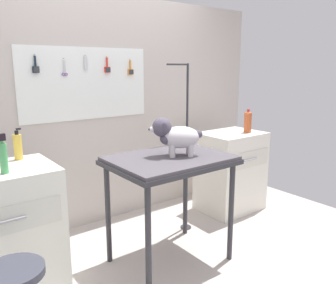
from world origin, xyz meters
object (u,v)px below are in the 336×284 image
object	(u,v)px
grooming_table	(170,168)
grooming_arm	(186,155)
dog	(175,135)
cabinet_right	(231,171)
spray_bottle_short	(18,147)
soda_bottle	(248,122)
stool	(14,284)

from	to	relation	value
grooming_table	grooming_arm	distance (m)	0.61
dog	grooming_arm	bearing A→B (deg)	40.73
grooming_table	cabinet_right	bearing A→B (deg)	20.35
spray_bottle_short	soda_bottle	bearing A→B (deg)	-4.57
grooming_table	dog	bearing A→B (deg)	-2.08
grooming_table	grooming_arm	xyz separation A→B (m)	(0.49, 0.37, -0.05)
grooming_table	stool	xyz separation A→B (m)	(-1.28, -0.25, -0.38)
grooming_arm	spray_bottle_short	bearing A→B (deg)	173.31
grooming_arm	stool	distance (m)	1.90
dog	cabinet_right	xyz separation A→B (m)	(1.17, 0.45, -0.63)
grooming_table	spray_bottle_short	xyz separation A→B (m)	(-1.00, 0.55, 0.22)
cabinet_right	grooming_table	bearing A→B (deg)	-159.65
grooming_table	spray_bottle_short	distance (m)	1.16
grooming_table	stool	world-z (taller)	grooming_table
stool	spray_bottle_short	xyz separation A→B (m)	(0.28, 0.79, 0.59)
spray_bottle_short	grooming_arm	bearing A→B (deg)	-6.69
grooming_table	grooming_arm	size ratio (longest dim) A/B	0.58
cabinet_right	spray_bottle_short	bearing A→B (deg)	177.50
grooming_arm	soda_bottle	bearing A→B (deg)	-0.96
spray_bottle_short	soda_bottle	distance (m)	2.37
cabinet_right	dog	bearing A→B (deg)	-158.79
grooming_table	grooming_arm	bearing A→B (deg)	37.57
dog	spray_bottle_short	distance (m)	1.19
grooming_table	soda_bottle	xyz separation A→B (m)	(1.36, 0.36, 0.20)
grooming_arm	cabinet_right	world-z (taller)	grooming_arm
stool	soda_bottle	world-z (taller)	soda_bottle
grooming_table	cabinet_right	world-z (taller)	grooming_table
grooming_table	grooming_arm	world-z (taller)	grooming_arm
dog	stool	xyz separation A→B (m)	(-1.33, -0.25, -0.64)
grooming_table	spray_bottle_short	size ratio (longest dim) A/B	4.03
stool	soda_bottle	size ratio (longest dim) A/B	2.05
spray_bottle_short	soda_bottle	xyz separation A→B (m)	(2.36, -0.19, -0.02)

